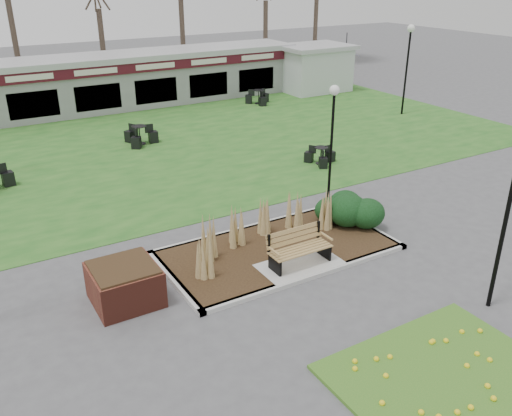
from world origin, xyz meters
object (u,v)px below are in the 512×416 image
bistro_set_a (140,138)px  bistro_set_d (259,99)px  brick_planter (125,284)px  lamp_post_mid_right (333,118)px  patio_umbrella (345,64)px  lamp_post_far_right (409,50)px  park_bench (298,247)px  service_hut (314,67)px  food_pavilion (90,83)px  bistro_set_c (321,158)px

bistro_set_a → bistro_set_d: bistro_set_a is taller
brick_planter → lamp_post_mid_right: (7.82, 2.38, 2.36)m
brick_planter → patio_umbrella: (20.40, 17.00, 0.98)m
lamp_post_far_right → bistro_set_d: size_ratio=3.14×
park_bench → patio_umbrella: bearing=48.0°
service_hut → bistro_set_a: service_hut is taller
food_pavilion → bistro_set_d: (8.63, -3.34, -1.19)m
food_pavilion → bistro_set_d: size_ratio=16.85×
lamp_post_mid_right → lamp_post_far_right: lamp_post_far_right is taller
brick_planter → park_bench: bearing=-9.7°
food_pavilion → brick_planter: bearing=-103.1°
park_bench → lamp_post_far_right: bearing=36.7°
patio_umbrella → service_hut: bearing=180.0°
service_hut → patio_umbrella: service_hut is taller
brick_planter → lamp_post_far_right: (18.40, 9.67, 2.87)m
park_bench → lamp_post_mid_right: 5.15m
bistro_set_a → bistro_set_d: (8.52, 3.96, -0.02)m
bistro_set_c → service_hut: bearing=55.0°
food_pavilion → lamp_post_far_right: (14.00, -9.29, 1.87)m
lamp_post_far_right → patio_umbrella: bearing=74.7°
service_hut → patio_umbrella: (2.50, 0.00, 0.01)m
service_hut → park_bench: bearing=-127.3°
lamp_post_far_right → bistro_set_a: 14.35m
park_bench → brick_planter: size_ratio=1.13×
patio_umbrella → bistro_set_a: bearing=-161.4°
brick_planter → bistro_set_a: size_ratio=0.96×
lamp_post_far_right → lamp_post_mid_right: bearing=-145.4°
bistro_set_d → patio_umbrella: bearing=10.6°
service_hut → bistro_set_c: 14.13m
food_pavilion → lamp_post_far_right: size_ratio=5.36×
lamp_post_mid_right → bistro_set_a: size_ratio=2.50×
service_hut → bistro_set_a: (-13.39, -5.34, -1.15)m
lamp_post_far_right → patio_umbrella: size_ratio=2.00×
food_pavilion → bistro_set_c: size_ratio=19.04×
brick_planter → service_hut: 24.71m
food_pavilion → lamp_post_mid_right: (3.42, -16.59, 1.36)m
food_pavilion → bistro_set_d: food_pavilion is taller
lamp_post_mid_right → bistro_set_d: (5.21, 13.25, -2.55)m
lamp_post_far_right → bistro_set_a: lamp_post_far_right is taller
patio_umbrella → brick_planter: bearing=-140.2°
bistro_set_a → lamp_post_far_right: bearing=-8.2°
bistro_set_c → patio_umbrella: (10.58, 11.53, 1.21)m
lamp_post_far_right → patio_umbrella: (2.00, 7.33, -1.89)m
brick_planter → bistro_set_d: bearing=50.2°
food_pavilion → bistro_set_a: 7.39m
brick_planter → patio_umbrella: bearing=39.8°
park_bench → bistro_set_a: park_bench is taller
service_hut → lamp_post_far_right: size_ratio=0.96×
brick_planter → food_pavilion: size_ratio=0.06×
food_pavilion → bistro_set_c: (5.42, -13.50, -1.23)m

